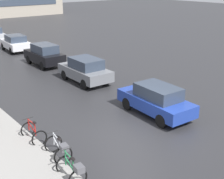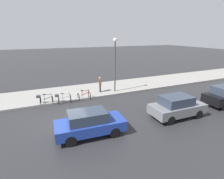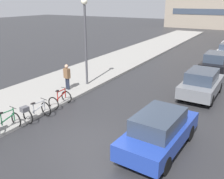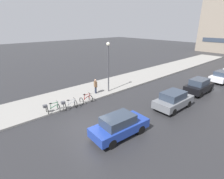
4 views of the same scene
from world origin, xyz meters
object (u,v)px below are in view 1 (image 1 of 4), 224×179
(bicycle_third, at_px, (34,133))
(car_black, at_px, (44,55))
(car_blue, at_px, (156,100))
(car_grey, at_px, (85,70))
(car_white, at_px, (15,43))
(bicycle_second, at_px, (59,148))
(bicycle_nearest, at_px, (73,170))

(bicycle_third, distance_m, car_black, 12.43)
(bicycle_third, bearing_deg, car_black, 60.59)
(car_blue, xyz_separation_m, car_grey, (0.20, 6.58, 0.03))
(car_black, xyz_separation_m, car_white, (0.27, 6.39, -0.09))
(bicycle_second, xyz_separation_m, car_blue, (5.89, 0.66, 0.30))
(car_white, bearing_deg, bicycle_third, -110.32)
(car_grey, bearing_deg, car_blue, -91.71)
(car_blue, bearing_deg, car_black, 89.63)
(car_blue, xyz_separation_m, car_black, (0.08, 12.10, 0.06))
(car_black, bearing_deg, bicycle_third, -119.41)
(bicycle_third, bearing_deg, bicycle_nearest, -93.45)
(bicycle_third, bearing_deg, car_grey, 40.42)
(car_black, bearing_deg, bicycle_nearest, -113.86)
(bicycle_nearest, relative_size, car_blue, 0.32)
(car_blue, bearing_deg, car_grey, 88.29)
(car_blue, bearing_deg, bicycle_second, -173.65)
(bicycle_second, height_order, car_grey, car_grey)
(bicycle_second, distance_m, car_black, 14.09)
(bicycle_second, height_order, bicycle_third, bicycle_third)
(car_black, bearing_deg, car_blue, -90.37)
(bicycle_third, height_order, car_blue, car_blue)
(car_white, bearing_deg, bicycle_second, -108.05)
(bicycle_third, relative_size, car_black, 0.29)
(car_grey, xyz_separation_m, car_white, (0.16, 11.91, -0.06))
(bicycle_second, xyz_separation_m, car_black, (5.97, 12.76, 0.36))
(bicycle_nearest, xyz_separation_m, bicycle_second, (0.34, 1.50, -0.00))
(car_grey, bearing_deg, bicycle_nearest, -126.34)
(bicycle_third, distance_m, car_blue, 6.17)
(car_blue, bearing_deg, bicycle_nearest, -160.93)
(bicycle_second, distance_m, bicycle_third, 1.95)
(bicycle_nearest, distance_m, bicycle_third, 3.44)
(bicycle_third, distance_m, car_grey, 8.18)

